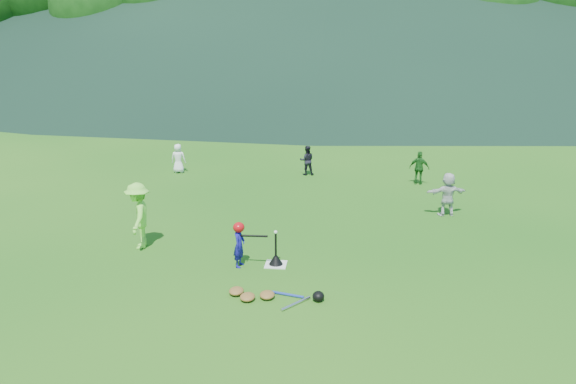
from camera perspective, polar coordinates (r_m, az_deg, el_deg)
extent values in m
plane|color=#155413|center=(12.00, -1.24, -7.41)|extent=(120.00, 120.00, 0.00)
cube|color=silver|center=(12.00, -1.24, -7.37)|extent=(0.45, 0.45, 0.02)
sphere|color=white|center=(11.73, -1.26, -4.10)|extent=(0.08, 0.08, 0.08)
imported|color=navy|center=(11.80, -4.98, -5.40)|extent=(0.28, 0.38, 0.95)
imported|color=#86EC45|center=(13.13, -14.95, -2.34)|extent=(0.76, 1.08, 1.52)
imported|color=white|center=(19.99, -11.08, 3.37)|extent=(0.51, 0.35, 1.02)
imported|color=black|center=(19.32, 1.93, 3.23)|extent=(0.56, 0.47, 1.02)
imported|color=#1A581A|center=(18.57, 13.20, 2.39)|extent=(0.69, 0.44, 1.08)
imported|color=silver|center=(15.57, 15.90, -0.21)|extent=(1.15, 0.61, 1.18)
cone|color=black|center=(11.96, -1.24, -6.93)|extent=(0.30, 0.30, 0.18)
cylinder|color=black|center=(11.83, -1.25, -5.41)|extent=(0.04, 0.04, 0.50)
ellipsoid|color=#B00B10|center=(11.67, -5.03, -3.60)|extent=(0.24, 0.26, 0.22)
cylinder|color=black|center=(11.64, -3.58, -4.48)|extent=(0.62, 0.08, 0.07)
ellipsoid|color=olive|center=(10.53, -4.14, -10.58)|extent=(0.28, 0.34, 0.13)
ellipsoid|color=olive|center=(10.58, -2.13, -10.40)|extent=(0.28, 0.34, 0.13)
ellipsoid|color=olive|center=(10.76, -5.26, -9.98)|extent=(0.28, 0.34, 0.13)
cylinder|color=silver|center=(10.34, 0.78, -11.26)|extent=(0.51, 0.59, 0.06)
cylinder|color=#263FA5|center=(10.67, -0.13, -10.36)|extent=(0.67, 0.23, 0.05)
ellipsoid|color=black|center=(10.47, 3.10, -10.53)|extent=(0.22, 0.24, 0.19)
cube|color=gray|center=(39.18, 3.91, 9.81)|extent=(70.00, 0.03, 1.20)
cube|color=yellow|center=(39.12, 3.92, 10.74)|extent=(70.00, 0.08, 0.08)
cylinder|color=gray|center=(39.18, 3.91, 9.81)|extent=(0.07, 0.07, 1.30)
cylinder|color=#382314|center=(51.79, -21.94, 11.95)|extent=(0.56, 0.56, 4.34)
cylinder|color=#382314|center=(47.05, -18.27, 11.30)|extent=(0.56, 0.56, 3.18)
ellipsoid|color=#164711|center=(46.98, -18.83, 17.43)|extent=(6.92, 6.92, 7.95)
cylinder|color=#382314|center=(46.73, -12.04, 12.08)|extent=(0.56, 0.56, 3.78)
cylinder|color=#382314|center=(46.95, -5.77, 12.72)|extent=(0.56, 0.56, 4.38)
cylinder|color=#382314|center=(43.29, -0.19, 11.76)|extent=(0.56, 0.56, 3.22)
ellipsoid|color=#164711|center=(43.22, -0.20, 18.53)|extent=(6.99, 6.99, 8.04)
cylinder|color=#382314|center=(44.52, 6.32, 12.17)|extent=(0.56, 0.56, 3.81)
cylinder|color=#382314|center=(46.27, 12.42, 12.41)|extent=(0.56, 0.56, 4.41)
cylinder|color=#382314|center=(44.15, 19.10, 11.02)|extent=(0.56, 0.56, 3.25)
ellipsoid|color=#164711|center=(44.08, 19.74, 17.69)|extent=(7.07, 7.07, 8.13)
cylinder|color=#382314|center=(46.86, 24.56, 11.07)|extent=(0.56, 0.56, 3.85)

